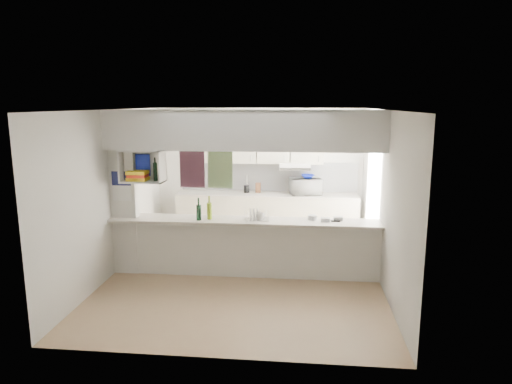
# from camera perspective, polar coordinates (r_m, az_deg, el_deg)

# --- Properties ---
(floor) EXTENTS (4.80, 4.80, 0.00)m
(floor) POSITION_cam_1_polar(r_m,az_deg,el_deg) (7.37, -1.49, -10.40)
(floor) COLOR tan
(floor) RESTS_ON ground
(ceiling) EXTENTS (4.80, 4.80, 0.00)m
(ceiling) POSITION_cam_1_polar(r_m,az_deg,el_deg) (6.86, -1.60, 10.25)
(ceiling) COLOR white
(ceiling) RESTS_ON wall_back
(wall_back) EXTENTS (4.20, 0.00, 4.20)m
(wall_back) POSITION_cam_1_polar(r_m,az_deg,el_deg) (9.35, 0.33, 2.47)
(wall_back) COLOR silver
(wall_back) RESTS_ON floor
(wall_left) EXTENTS (0.00, 4.80, 4.80)m
(wall_left) POSITION_cam_1_polar(r_m,az_deg,el_deg) (7.56, -17.54, -0.11)
(wall_left) COLOR silver
(wall_left) RESTS_ON floor
(wall_right) EXTENTS (0.00, 4.80, 4.80)m
(wall_right) POSITION_cam_1_polar(r_m,az_deg,el_deg) (7.05, 15.63, -0.78)
(wall_right) COLOR silver
(wall_right) RESTS_ON floor
(servery_partition) EXTENTS (4.20, 0.50, 2.60)m
(servery_partition) POSITION_cam_1_polar(r_m,az_deg,el_deg) (6.97, -2.98, 2.48)
(servery_partition) COLOR silver
(servery_partition) RESTS_ON floor
(cubby_shelf) EXTENTS (0.65, 0.35, 0.50)m
(cubby_shelf) POSITION_cam_1_polar(r_m,az_deg,el_deg) (7.24, -14.04, 2.90)
(cubby_shelf) COLOR white
(cubby_shelf) RESTS_ON bulkhead
(kitchen_run) EXTENTS (3.60, 0.63, 2.24)m
(kitchen_run) POSITION_cam_1_polar(r_m,az_deg,el_deg) (9.17, 1.17, -0.72)
(kitchen_run) COLOR beige
(kitchen_run) RESTS_ON floor
(microwave) EXTENTS (0.66, 0.52, 0.32)m
(microwave) POSITION_cam_1_polar(r_m,az_deg,el_deg) (9.06, 6.22, 0.73)
(microwave) COLOR white
(microwave) RESTS_ON bench_top
(bowl) EXTENTS (0.26, 0.26, 0.07)m
(bowl) POSITION_cam_1_polar(r_m,az_deg,el_deg) (9.06, 6.51, 1.96)
(bowl) COLOR #0D1C97
(bowl) RESTS_ON microwave
(dish_rack) EXTENTS (0.41, 0.34, 0.19)m
(dish_rack) POSITION_cam_1_polar(r_m,az_deg,el_deg) (7.04, 0.02, -2.92)
(dish_rack) COLOR silver
(dish_rack) RESTS_ON breakfast_bar
(cup) EXTENTS (0.16, 0.16, 0.11)m
(cup) POSITION_cam_1_polar(r_m,az_deg,el_deg) (7.01, 0.52, -3.04)
(cup) COLOR white
(cup) RESTS_ON dish_rack
(wine_bottles) EXTENTS (0.23, 0.16, 0.37)m
(wine_bottles) POSITION_cam_1_polar(r_m,az_deg,el_deg) (7.10, -6.48, -2.39)
(wine_bottles) COLOR black
(wine_bottles) RESTS_ON breakfast_bar
(plastic_tubs) EXTENTS (0.53, 0.22, 0.07)m
(plastic_tubs) POSITION_cam_1_polar(r_m,az_deg,el_deg) (7.11, 8.43, -3.28)
(plastic_tubs) COLOR silver
(plastic_tubs) RESTS_ON breakfast_bar
(utensil_jar) EXTENTS (0.11, 0.11, 0.16)m
(utensil_jar) POSITION_cam_1_polar(r_m,az_deg,el_deg) (9.18, -1.18, 0.39)
(utensil_jar) COLOR black
(utensil_jar) RESTS_ON bench_top
(knife_block) EXTENTS (0.10, 0.09, 0.20)m
(knife_block) POSITION_cam_1_polar(r_m,az_deg,el_deg) (9.18, 0.27, 0.54)
(knife_block) COLOR #52301C
(knife_block) RESTS_ON bench_top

